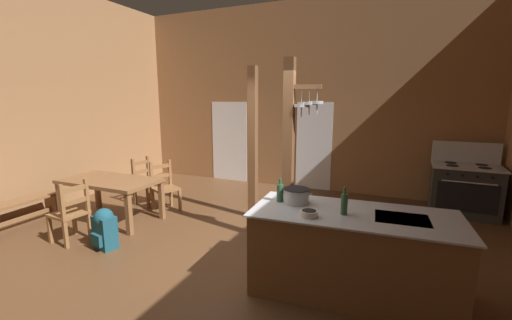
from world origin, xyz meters
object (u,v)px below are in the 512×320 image
at_px(stove_range, 464,189).
at_px(stockpot_on_counter, 296,196).
at_px(bottle_short_on_counter, 344,203).
at_px(ladderback_chair_by_post, 164,187).
at_px(backpack, 104,227).
at_px(bottle_tall_on_counter, 280,192).
at_px(kitchen_island, 351,253).
at_px(mixing_bowl_on_counter, 309,213).
at_px(bench_along_left_wall, 9,211).
at_px(ladderback_chair_at_table_end, 146,182).
at_px(ladderback_chair_near_window, 71,213).
at_px(dining_table, 110,184).

relative_size(stove_range, stockpot_on_counter, 3.60).
bearing_deg(bottle_short_on_counter, ladderback_chair_by_post, 157.02).
xyz_separation_m(backpack, bottle_tall_on_counter, (2.54, 0.32, 0.73)).
height_order(kitchen_island, mixing_bowl_on_counter, mixing_bowl_on_counter).
relative_size(stockpot_on_counter, bottle_short_on_counter, 1.23).
relative_size(bench_along_left_wall, stockpot_on_counter, 4.36).
distance_m(stove_range, stockpot_on_counter, 4.08).
height_order(kitchen_island, ladderback_chair_at_table_end, ladderback_chair_at_table_end).
height_order(ladderback_chair_near_window, bottle_short_on_counter, bottle_short_on_counter).
xyz_separation_m(mixing_bowl_on_counter, bottle_short_on_counter, (0.32, 0.20, 0.09)).
bearing_deg(mixing_bowl_on_counter, ladderback_chair_by_post, 152.14).
bearing_deg(bottle_short_on_counter, bottle_tall_on_counter, 168.85).
distance_m(bench_along_left_wall, bottle_tall_on_counter, 4.63).
xyz_separation_m(bench_along_left_wall, bottle_short_on_counter, (5.31, 0.28, 0.74)).
xyz_separation_m(bench_along_left_wall, bottle_tall_on_counter, (4.55, 0.43, 0.73)).
relative_size(stove_range, backpack, 2.21).
bearing_deg(ladderback_chair_by_post, backpack, -80.41).
distance_m(stove_range, mixing_bowl_on_counter, 4.26).
height_order(dining_table, ladderback_chair_at_table_end, ladderback_chair_at_table_end).
height_order(ladderback_chair_near_window, bench_along_left_wall, ladderback_chair_near_window).
distance_m(bench_along_left_wall, mixing_bowl_on_counter, 5.03).
xyz_separation_m(ladderback_chair_by_post, ladderback_chair_at_table_end, (-0.60, 0.17, 0.00)).
bearing_deg(backpack, stove_range, 36.54).
bearing_deg(backpack, dining_table, 132.47).
distance_m(stove_range, ladderback_chair_by_post, 5.64).
bearing_deg(ladderback_chair_at_table_end, mixing_bowl_on_counter, -26.14).
distance_m(stockpot_on_counter, bottle_tall_on_counter, 0.20).
xyz_separation_m(dining_table, stockpot_on_counter, (3.54, -0.55, 0.37)).
distance_m(ladderback_chair_by_post, mixing_bowl_on_counter, 3.72).
bearing_deg(backpack, ladderback_chair_near_window, -177.20).
xyz_separation_m(bottle_tall_on_counter, bottle_short_on_counter, (0.76, -0.15, 0.01)).
bearing_deg(kitchen_island, backpack, -175.53).
distance_m(dining_table, bottle_short_on_counter, 4.19).
bearing_deg(bench_along_left_wall, dining_table, 39.69).
bearing_deg(stove_range, ladderback_chair_by_post, -159.20).
xyz_separation_m(stove_range, bench_along_left_wall, (-7.00, -3.81, -0.17)).
bearing_deg(backpack, kitchen_island, 4.47).
relative_size(stove_range, bottle_short_on_counter, 4.41).
bearing_deg(ladderback_chair_by_post, stockpot_on_counter, -24.11).
bearing_deg(dining_table, backpack, -47.53).
height_order(stove_range, ladderback_chair_near_window, stove_range).
bearing_deg(ladderback_chair_at_table_end, kitchen_island, -20.51).
bearing_deg(dining_table, ladderback_chair_by_post, 56.77).
distance_m(ladderback_chair_near_window, bench_along_left_wall, 1.39).
relative_size(ladderback_chair_near_window, bottle_tall_on_counter, 3.38).
bearing_deg(ladderback_chair_at_table_end, backpack, -64.53).
height_order(dining_table, bottle_tall_on_counter, bottle_tall_on_counter).
height_order(kitchen_island, stockpot_on_counter, stockpot_on_counter).
bearing_deg(mixing_bowl_on_counter, kitchen_island, 35.61).
xyz_separation_m(stove_range, mixing_bowl_on_counter, (-2.01, -3.73, 0.48)).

